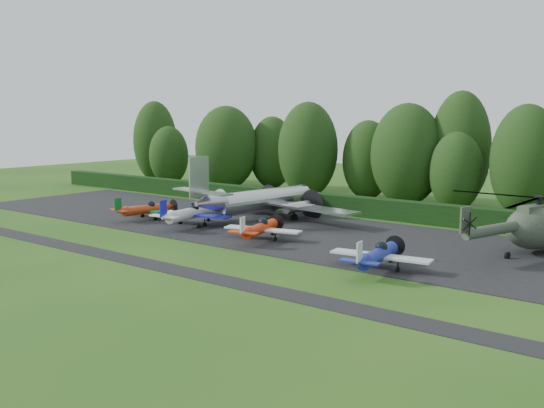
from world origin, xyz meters
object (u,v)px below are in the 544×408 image
Objects in this scene: light_plane_orange at (260,228)px; helicopter at (537,223)px; light_plane_red at (147,209)px; light_plane_white at (190,213)px; transport_plane at (262,200)px; light_plane_blue at (378,255)px.

helicopter is at bearing 38.89° from light_plane_orange.
light_plane_red is 6.22m from light_plane_white.
light_plane_white is 0.52× the size of helicopter.
light_plane_red is 35.74m from helicopter.
light_plane_white reaches higher than light_plane_red.
light_plane_orange is at bearing -12.95° from light_plane_red.
light_plane_red is (-8.89, -7.28, -0.87)m from transport_plane.
helicopter is at bearing 4.53° from light_plane_red.
light_plane_blue is at bearing -39.55° from transport_plane.
transport_plane reaches higher than helicopter.
helicopter is at bearing -7.24° from transport_plane.
transport_plane is 10.93m from light_plane_orange.
transport_plane is at bearing 156.28° from light_plane_blue.
light_plane_blue reaches higher than light_plane_orange.
helicopter is at bearing 67.42° from light_plane_blue.
transport_plane is at bearing 31.21° from light_plane_red.
light_plane_orange is 21.37m from helicopter.
light_plane_white is (-2.68, -7.38, -0.67)m from transport_plane.
light_plane_red is at bearing 178.83° from light_plane_blue.
light_plane_white is at bearing 177.51° from helicopter.
transport_plane is 22.24m from light_plane_blue.
light_plane_orange is (6.69, -8.60, -0.85)m from transport_plane.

